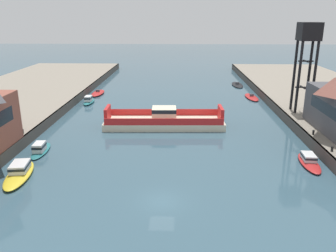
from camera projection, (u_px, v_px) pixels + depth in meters
ground_plane at (162, 201)px, 33.85m from camera, size 400.00×400.00×0.00m
chain_ferry at (164, 121)px, 56.48m from camera, size 19.55×6.43×3.30m
moored_boat_near_left at (89, 100)px, 71.69m from camera, size 1.79×5.78×1.62m
moored_boat_near_right at (98, 93)px, 80.10m from camera, size 2.65×7.32×1.09m
moored_boat_mid_left at (252, 97)px, 76.31m from camera, size 2.80×7.74×0.94m
moored_boat_mid_right at (40, 149)px, 45.70m from camera, size 2.25×6.22×1.45m
moored_boat_far_left at (309, 161)px, 42.23m from camera, size 2.34×6.57×1.20m
moored_boat_far_right at (19, 172)px, 38.94m from camera, size 3.63×8.10×1.48m
moored_boat_upstream_a at (237, 85)px, 90.21m from camera, size 2.66×8.32×0.88m
crane_tower at (308, 43)px, 56.40m from camera, size 3.27×3.27×14.72m
bollard_left_aft at (8, 142)px, 44.10m from camera, size 0.32×0.32×0.71m
bollard_right_aft at (332, 148)px, 41.87m from camera, size 0.32×0.32×0.71m
bollard_left_far at (23, 131)px, 48.20m from camera, size 0.32×0.32×0.71m
bollard_right_far at (313, 132)px, 47.76m from camera, size 0.32×0.32×0.71m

